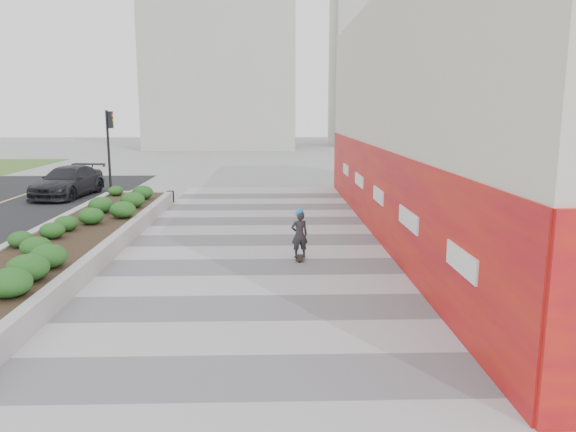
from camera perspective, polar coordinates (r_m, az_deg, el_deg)
name	(u,v)px	position (r m, az deg, el deg)	size (l,w,h in m)	color
ground	(245,342)	(10.61, -4.39, -12.62)	(160.00, 160.00, 0.00)	gray
walkway	(251,290)	(13.42, -3.80, -7.52)	(8.00, 36.00, 0.01)	#A8A8AD
building	(466,117)	(19.80, 17.64, 9.57)	(6.04, 24.08, 8.00)	beige
planter	(73,237)	(18.18, -20.96, -2.01)	(3.00, 18.00, 0.90)	#9E9EA0
traffic_signal_near	(110,141)	(28.35, -17.67, 7.30)	(0.33, 0.28, 4.20)	black
distant_bldg_north_l	(221,57)	(65.23, -6.79, 15.73)	(16.00, 12.00, 20.00)	#ADAAA3
distant_bldg_north_r	(391,44)	(71.65, 10.43, 16.78)	(14.00, 10.00, 24.00)	#ADAAA3
manhole_cover	(272,290)	(13.41, -1.65, -7.53)	(0.44, 0.44, 0.01)	#595654
skateboarder	(299,234)	(15.84, 1.17, -1.86)	(0.55, 0.73, 1.48)	beige
car_dark	(68,182)	(29.66, -21.45, 3.26)	(2.07, 5.08, 1.47)	black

